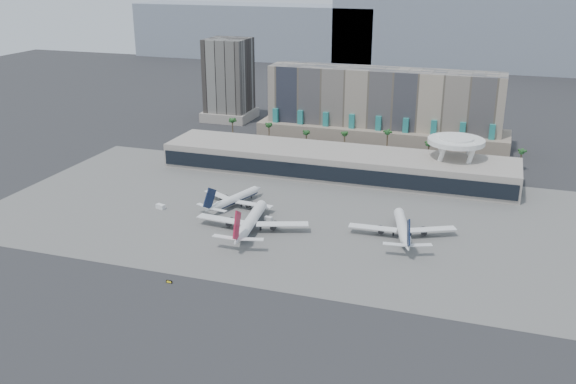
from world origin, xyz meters
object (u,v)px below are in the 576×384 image
(airliner_left, at_px, (235,199))
(airliner_right, at_px, (403,228))
(airliner_centre, at_px, (251,221))
(service_vehicle_a, at_px, (161,207))
(service_vehicle_b, at_px, (268,219))
(taxiway_sign, at_px, (169,282))

(airliner_left, height_order, airliner_right, airliner_right)
(airliner_centre, relative_size, service_vehicle_a, 11.50)
(airliner_left, height_order, service_vehicle_b, airliner_left)
(airliner_centre, bearing_deg, airliner_left, 118.99)
(airliner_right, distance_m, service_vehicle_a, 101.06)
(airliner_centre, bearing_deg, service_vehicle_a, 161.36)
(airliner_centre, height_order, service_vehicle_a, airliner_centre)
(airliner_left, relative_size, service_vehicle_b, 11.97)
(service_vehicle_a, bearing_deg, airliner_left, 41.85)
(service_vehicle_a, xyz_separation_m, taxiway_sign, (35.20, -57.72, -0.49))
(airliner_centre, xyz_separation_m, taxiway_sign, (-9.35, -48.50, -3.52))
(service_vehicle_b, xyz_separation_m, taxiway_sign, (-12.16, -60.17, -0.29))
(service_vehicle_b, bearing_deg, airliner_left, 157.80)
(airliner_centre, height_order, taxiway_sign, airliner_centre)
(airliner_left, bearing_deg, service_vehicle_a, -138.20)
(airliner_centre, distance_m, service_vehicle_a, 45.59)
(service_vehicle_a, distance_m, taxiway_sign, 67.61)
(service_vehicle_b, bearing_deg, airliner_right, 7.97)
(airliner_right, height_order, service_vehicle_a, airliner_right)
(airliner_left, xyz_separation_m, service_vehicle_a, (-28.42, -13.03, -2.27))
(service_vehicle_a, bearing_deg, taxiway_sign, -41.40)
(airliner_centre, distance_m, service_vehicle_b, 12.42)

